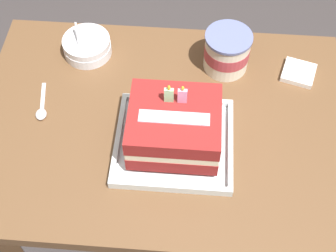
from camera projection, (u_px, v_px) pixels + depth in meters
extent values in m
plane|color=#383333|center=(164.00, 233.00, 1.80)|extent=(8.00, 8.00, 0.00)
cube|color=brown|center=(162.00, 126.00, 1.19)|extent=(0.95, 0.67, 0.04)
cube|color=brown|center=(55.00, 114.00, 1.68)|extent=(0.06, 0.06, 0.71)
cube|color=brown|center=(287.00, 129.00, 1.64)|extent=(0.06, 0.06, 0.71)
cube|color=silver|center=(174.00, 144.00, 1.14)|extent=(0.28, 0.26, 0.01)
cube|color=silver|center=(170.00, 187.00, 1.06)|extent=(0.28, 0.01, 0.02)
cube|color=silver|center=(177.00, 100.00, 1.20)|extent=(0.28, 0.01, 0.02)
cube|color=silver|center=(118.00, 137.00, 1.13)|extent=(0.01, 0.24, 0.02)
cube|color=silver|center=(230.00, 145.00, 1.12)|extent=(0.01, 0.24, 0.02)
cube|color=maroon|center=(174.00, 134.00, 1.10)|extent=(0.21, 0.18, 0.04)
cube|color=beige|center=(174.00, 127.00, 1.08)|extent=(0.21, 0.18, 0.02)
cube|color=maroon|center=(174.00, 119.00, 1.05)|extent=(0.21, 0.18, 0.04)
cube|color=beige|center=(174.00, 118.00, 1.02)|extent=(0.16, 0.03, 0.00)
cube|color=#99DB9E|center=(169.00, 95.00, 1.04)|extent=(0.02, 0.01, 0.04)
ellipsoid|color=yellow|center=(169.00, 88.00, 1.01)|extent=(0.01, 0.01, 0.01)
cube|color=#E099C6|center=(182.00, 96.00, 1.03)|extent=(0.02, 0.01, 0.04)
ellipsoid|color=yellow|center=(183.00, 88.00, 1.01)|extent=(0.01, 0.01, 0.01)
cylinder|color=white|center=(88.00, 49.00, 1.30)|extent=(0.13, 0.13, 0.03)
cylinder|color=white|center=(87.00, 43.00, 1.28)|extent=(0.13, 0.13, 0.03)
cylinder|color=silver|center=(77.00, 36.00, 1.26)|extent=(0.02, 0.06, 0.05)
cylinder|color=silver|center=(227.00, 52.00, 1.24)|extent=(0.12, 0.12, 0.10)
cylinder|color=#B23D47|center=(227.00, 51.00, 1.24)|extent=(0.12, 0.12, 0.04)
cylinder|color=slate|center=(229.00, 37.00, 1.20)|extent=(0.12, 0.12, 0.01)
ellipsoid|color=silver|center=(41.00, 114.00, 1.18)|extent=(0.03, 0.04, 0.01)
cube|color=silver|center=(43.00, 96.00, 1.22)|extent=(0.02, 0.09, 0.00)
cube|color=white|center=(299.00, 73.00, 1.26)|extent=(0.10, 0.10, 0.01)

